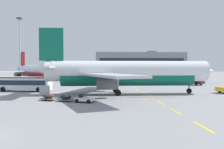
{
  "coord_description": "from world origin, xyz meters",
  "views": [
    {
      "loc": [
        9.13,
        -17.21,
        5.04
      ],
      "look_at": [
        12.11,
        31.74,
        3.52
      ],
      "focal_mm": 38.27,
      "sensor_mm": 36.0,
      "label": 1
    }
  ],
  "objects_px": {
    "baggage_train": "(66,98)",
    "apron_light_mast_near": "(20,41)",
    "airliner_foreground": "(124,73)",
    "apron_shuttle_bus": "(23,83)",
    "catering_truck": "(191,79)",
    "uld_cargo_container": "(45,90)",
    "airliner_mid_left": "(35,71)"
  },
  "relations": [
    {
      "from": "catering_truck",
      "to": "apron_light_mast_near",
      "type": "distance_m",
      "value": 60.75
    },
    {
      "from": "catering_truck",
      "to": "apron_shuttle_bus",
      "type": "bearing_deg",
      "value": -159.59
    },
    {
      "from": "uld_cargo_container",
      "to": "apron_light_mast_near",
      "type": "relative_size",
      "value": 0.07
    },
    {
      "from": "airliner_mid_left",
      "to": "apron_light_mast_near",
      "type": "bearing_deg",
      "value": 176.86
    },
    {
      "from": "catering_truck",
      "to": "baggage_train",
      "type": "bearing_deg",
      "value": -134.86
    },
    {
      "from": "airliner_mid_left",
      "to": "uld_cargo_container",
      "type": "relative_size",
      "value": 17.65
    },
    {
      "from": "catering_truck",
      "to": "baggage_train",
      "type": "height_order",
      "value": "catering_truck"
    },
    {
      "from": "catering_truck",
      "to": "baggage_train",
      "type": "xyz_separation_m",
      "value": [
        -31.2,
        -31.35,
        -1.12
      ]
    },
    {
      "from": "airliner_mid_left",
      "to": "uld_cargo_container",
      "type": "distance_m",
      "value": 46.33
    },
    {
      "from": "airliner_foreground",
      "to": "apron_light_mast_near",
      "type": "height_order",
      "value": "apron_light_mast_near"
    },
    {
      "from": "airliner_foreground",
      "to": "catering_truck",
      "type": "distance_m",
      "value": 30.99
    },
    {
      "from": "airliner_mid_left",
      "to": "apron_shuttle_bus",
      "type": "height_order",
      "value": "airliner_mid_left"
    },
    {
      "from": "catering_truck",
      "to": "apron_light_mast_near",
      "type": "height_order",
      "value": "apron_light_mast_near"
    },
    {
      "from": "airliner_mid_left",
      "to": "apron_shuttle_bus",
      "type": "relative_size",
      "value": 2.35
    },
    {
      "from": "airliner_foreground",
      "to": "apron_light_mast_near",
      "type": "bearing_deg",
      "value": 126.58
    },
    {
      "from": "airliner_mid_left",
      "to": "apron_light_mast_near",
      "type": "distance_m",
      "value": 12.04
    },
    {
      "from": "airliner_mid_left",
      "to": "airliner_foreground",
      "type": "bearing_deg",
      "value": -57.86
    },
    {
      "from": "baggage_train",
      "to": "uld_cargo_container",
      "type": "relative_size",
      "value": 5.16
    },
    {
      "from": "apron_light_mast_near",
      "to": "airliner_foreground",
      "type": "bearing_deg",
      "value": -53.42
    },
    {
      "from": "uld_cargo_container",
      "to": "apron_light_mast_near",
      "type": "distance_m",
      "value": 50.17
    },
    {
      "from": "airliner_foreground",
      "to": "uld_cargo_container",
      "type": "relative_size",
      "value": 21.09
    },
    {
      "from": "airliner_foreground",
      "to": "apron_light_mast_near",
      "type": "relative_size",
      "value": 1.51
    },
    {
      "from": "airliner_foreground",
      "to": "uld_cargo_container",
      "type": "bearing_deg",
      "value": 179.09
    },
    {
      "from": "baggage_train",
      "to": "apron_light_mast_near",
      "type": "distance_m",
      "value": 60.64
    },
    {
      "from": "airliner_mid_left",
      "to": "apron_shuttle_bus",
      "type": "distance_m",
      "value": 38.89
    },
    {
      "from": "apron_shuttle_bus",
      "to": "airliner_mid_left",
      "type": "bearing_deg",
      "value": 100.95
    },
    {
      "from": "apron_light_mast_near",
      "to": "catering_truck",
      "type": "bearing_deg",
      "value": -22.5
    },
    {
      "from": "apron_shuttle_bus",
      "to": "uld_cargo_container",
      "type": "xyz_separation_m",
      "value": [
        5.83,
        -6.17,
        -0.95
      ]
    },
    {
      "from": "airliner_foreground",
      "to": "uld_cargo_container",
      "type": "distance_m",
      "value": 15.1
    },
    {
      "from": "apron_light_mast_near",
      "to": "airliner_mid_left",
      "type": "bearing_deg",
      "value": -3.14
    },
    {
      "from": "airliner_foreground",
      "to": "apron_shuttle_bus",
      "type": "relative_size",
      "value": 2.81
    },
    {
      "from": "catering_truck",
      "to": "airliner_mid_left",
      "type": "bearing_deg",
      "value": 155.65
    }
  ]
}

